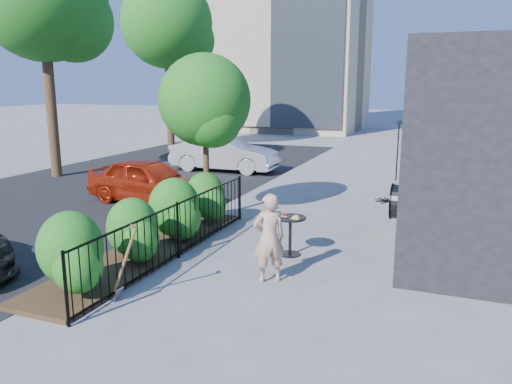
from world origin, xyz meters
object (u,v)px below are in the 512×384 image
at_px(patio_tree, 207,106).
at_px(shovel, 124,267).
at_px(car_silver, 224,153).
at_px(woman, 269,238).
at_px(car_red, 149,181).
at_px(cafe_table, 290,229).
at_px(street_tree_far, 168,28).
at_px(street_tree_near, 43,4).

height_order(patio_tree, shovel, patio_tree).
bearing_deg(car_silver, woman, -152.29).
bearing_deg(car_red, shovel, -142.11).
bearing_deg(cafe_table, street_tree_far, 128.55).
bearing_deg(cafe_table, street_tree_near, 154.17).
xyz_separation_m(patio_tree, shovel, (0.98, -4.80, -2.20)).
relative_size(street_tree_near, shovel, 6.48).
bearing_deg(street_tree_near, woman, -31.55).
relative_size(woman, shovel, 1.19).
bearing_deg(street_tree_near, car_red, -22.96).
relative_size(street_tree_far, woman, 5.43).
bearing_deg(cafe_table, woman, -87.20).
bearing_deg(woman, car_red, -74.90).
relative_size(street_tree_near, car_silver, 2.01).
distance_m(patio_tree, woman, 4.68).
relative_size(cafe_table, car_silver, 0.20).
height_order(woman, car_silver, woman).
bearing_deg(car_red, woman, -121.32).
relative_size(cafe_table, shovel, 0.64).
height_order(street_tree_near, street_tree_far, same).
distance_m(street_tree_near, car_red, 7.88).
xyz_separation_m(cafe_table, car_red, (-5.01, 2.75, 0.10)).
bearing_deg(street_tree_near, patio_tree, -22.57).
height_order(street_tree_far, car_red, street_tree_far).
distance_m(street_tree_near, car_silver, 8.03).
relative_size(street_tree_near, street_tree_far, 1.00).
distance_m(street_tree_far, car_red, 12.75).
height_order(patio_tree, street_tree_far, street_tree_far).
bearing_deg(street_tree_far, cafe_table, -51.45).
distance_m(street_tree_far, cafe_table, 17.50).
xyz_separation_m(street_tree_near, shovel, (8.68, -8.00, -5.36)).
xyz_separation_m(cafe_table, woman, (0.07, -1.39, 0.23)).
xyz_separation_m(street_tree_far, car_silver, (5.13, -4.71, -5.24)).
xyz_separation_m(woman, shovel, (-1.76, -1.59, -0.20)).
bearing_deg(woman, patio_tree, -85.18).
xyz_separation_m(patio_tree, street_tree_far, (-7.70, 11.20, 3.15)).
bearing_deg(shovel, street_tree_far, 118.48).
bearing_deg(woman, cafe_table, -122.91).
distance_m(cafe_table, shovel, 3.43).
bearing_deg(shovel, street_tree_near, 137.33).
distance_m(patio_tree, street_tree_near, 8.92).
height_order(street_tree_far, cafe_table, street_tree_far).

